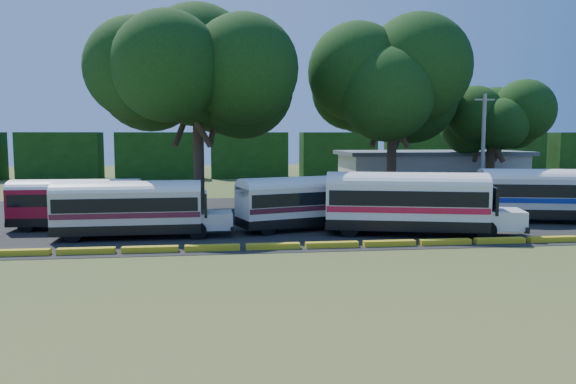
{
  "coord_description": "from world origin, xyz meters",
  "views": [
    {
      "loc": [
        -4.21,
        -26.46,
        5.72
      ],
      "look_at": [
        -0.11,
        6.0,
        2.35
      ],
      "focal_mm": 35.0,
      "sensor_mm": 36.0,
      "label": 1
    }
  ],
  "objects": [
    {
      "name": "ground",
      "position": [
        0.0,
        0.0,
        0.0
      ],
      "size": [
        160.0,
        160.0,
        0.0
      ],
      "primitive_type": "plane",
      "color": "#304C19",
      "rests_on": "ground"
    },
    {
      "name": "asphalt_strip",
      "position": [
        1.0,
        12.0,
        0.01
      ],
      "size": [
        64.0,
        24.0,
        0.02
      ],
      "primitive_type": "cube",
      "color": "black",
      "rests_on": "ground"
    },
    {
      "name": "curb",
      "position": [
        -0.0,
        1.0,
        0.15
      ],
      "size": [
        53.7,
        0.45,
        0.3
      ],
      "color": "gold",
      "rests_on": "ground"
    },
    {
      "name": "terminal_building",
      "position": [
        18.0,
        30.0,
        2.03
      ],
      "size": [
        19.0,
        9.0,
        4.0
      ],
      "color": "beige",
      "rests_on": "ground"
    },
    {
      "name": "treeline_backdrop",
      "position": [
        0.0,
        48.0,
        3.0
      ],
      "size": [
        130.0,
        4.0,
        6.0
      ],
      "color": "black",
      "rests_on": "ground"
    },
    {
      "name": "bus_red",
      "position": [
        -12.47,
        8.5,
        1.74
      ],
      "size": [
        9.29,
        2.5,
        3.04
      ],
      "rotation": [
        0.0,
        0.0,
        -0.02
      ],
      "color": "black",
      "rests_on": "ground"
    },
    {
      "name": "bus_cream_west",
      "position": [
        -8.88,
        5.05,
        1.8
      ],
      "size": [
        9.74,
        2.61,
        3.19
      ],
      "rotation": [
        0.0,
        0.0,
        0.02
      ],
      "color": "black",
      "rests_on": "ground"
    },
    {
      "name": "bus_cream_east",
      "position": [
        1.13,
        6.74,
        1.82
      ],
      "size": [
        10.03,
        5.25,
        3.21
      ],
      "rotation": [
        0.0,
        0.0,
        0.31
      ],
      "color": "black",
      "rests_on": "ground"
    },
    {
      "name": "bus_white_red",
      "position": [
        6.62,
        4.04,
        2.03
      ],
      "size": [
        11.25,
        5.34,
        3.59
      ],
      "rotation": [
        0.0,
        0.0,
        -0.25
      ],
      "color": "black",
      "rests_on": "ground"
    },
    {
      "name": "bus_white_blue",
      "position": [
        17.42,
        7.41,
        1.97
      ],
      "size": [
        10.93,
        5.02,
        3.49
      ],
      "rotation": [
        0.0,
        0.0,
        -0.24
      ],
      "color": "black",
      "rests_on": "ground"
    },
    {
      "name": "tree_west",
      "position": [
        -5.57,
        15.92,
        10.74
      ],
      "size": [
        12.22,
        12.22,
        15.26
      ],
      "color": "#382E1C",
      "rests_on": "ground"
    },
    {
      "name": "tree_center",
      "position": [
        10.4,
        19.41,
        10.39
      ],
      "size": [
        11.15,
        11.15,
        14.52
      ],
      "color": "#382E1C",
      "rests_on": "ground"
    },
    {
      "name": "tree_east",
      "position": [
        21.65,
        24.15,
        7.2
      ],
      "size": [
        7.8,
        7.8,
        10.11
      ],
      "color": "#382E1C",
      "rests_on": "ground"
    },
    {
      "name": "utility_pole",
      "position": [
        16.04,
        14.42,
        4.51
      ],
      "size": [
        1.6,
        0.3,
        8.79
      ],
      "color": "gray",
      "rests_on": "ground"
    }
  ]
}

